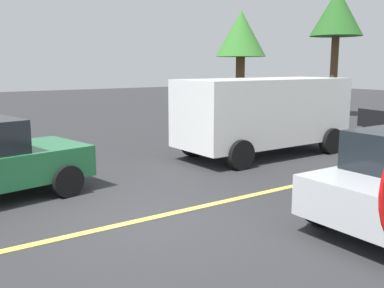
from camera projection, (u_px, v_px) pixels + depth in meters
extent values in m
plane|color=#2D2D30|center=(145.00, 220.00, 7.46)|extent=(80.00, 80.00, 0.00)
cube|color=#E0D14C|center=(272.00, 191.00, 9.15)|extent=(28.00, 0.16, 0.01)
cube|color=white|center=(264.00, 111.00, 12.63)|extent=(5.20, 2.01, 1.82)
cube|color=black|center=(313.00, 94.00, 13.74)|extent=(0.16, 1.84, 0.80)
cylinder|color=black|center=(281.00, 133.00, 14.60)|extent=(0.76, 0.26, 0.76)
cylinder|color=black|center=(331.00, 141.00, 12.99)|extent=(0.76, 0.26, 0.76)
cylinder|color=black|center=(194.00, 143.00, 12.59)|extent=(0.76, 0.26, 0.76)
cylinder|color=black|center=(240.00, 155.00, 10.98)|extent=(0.76, 0.26, 0.76)
cylinder|color=black|center=(371.00, 125.00, 17.00)|extent=(0.67, 0.33, 0.64)
cylinder|color=black|center=(27.00, 167.00, 9.96)|extent=(0.67, 0.33, 0.64)
cylinder|color=black|center=(67.00, 181.00, 8.72)|extent=(0.67, 0.33, 0.64)
cylinder|color=black|center=(321.00, 206.00, 7.18)|extent=(0.64, 0.23, 0.64)
cylinder|color=#513823|center=(333.00, 77.00, 22.05)|extent=(0.37, 0.37, 3.99)
cone|color=#286023|center=(337.00, 12.00, 21.50)|extent=(2.55, 2.55, 2.27)
cylinder|color=#513823|center=(240.00, 92.00, 18.32)|extent=(0.37, 0.37, 2.92)
cone|color=#387A2D|center=(241.00, 34.00, 17.91)|extent=(2.06, 2.06, 1.83)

